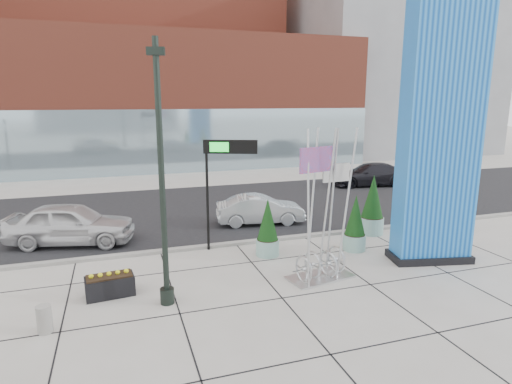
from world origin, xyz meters
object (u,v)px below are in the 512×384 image
object	(u,v)px
lamp_post	(163,202)
public_art_sculpture	(322,240)
overhead_street_sign	(225,155)
car_white_west	(71,224)
car_silver_mid	(260,210)
concrete_bollard	(44,319)
blue_pylon	(440,135)

from	to	relation	value
lamp_post	public_art_sculpture	bearing A→B (deg)	2.90
overhead_street_sign	car_white_west	xyz separation A→B (m)	(-5.83, 2.38, -2.82)
public_art_sculpture	overhead_street_sign	bearing A→B (deg)	109.42
public_art_sculpture	car_silver_mid	bearing A→B (deg)	78.29
concrete_bollard	overhead_street_sign	xyz separation A→B (m)	(5.89, 4.69, 3.31)
car_white_west	blue_pylon	bearing A→B (deg)	-101.32
concrete_bollard	lamp_post	bearing A→B (deg)	11.52
lamp_post	public_art_sculpture	world-z (taller)	lamp_post
public_art_sculpture	car_silver_mid	size ratio (longest dim) A/B	1.20
car_white_west	car_silver_mid	xyz separation A→B (m)	(8.16, 0.35, -0.17)
car_silver_mid	blue_pylon	bearing A→B (deg)	-136.87
blue_pylon	lamp_post	world-z (taller)	blue_pylon
lamp_post	car_white_west	distance (m)	7.43
overhead_street_sign	blue_pylon	bearing A→B (deg)	-6.34
car_white_west	overhead_street_sign	bearing A→B (deg)	-98.00
lamp_post	car_silver_mid	world-z (taller)	lamp_post
lamp_post	overhead_street_sign	size ratio (longest dim) A/B	1.71
blue_pylon	public_art_sculpture	bearing A→B (deg)	-164.92
blue_pylon	lamp_post	bearing A→B (deg)	-164.87
car_white_west	car_silver_mid	size ratio (longest dim) A/B	1.21
blue_pylon	concrete_bollard	size ratio (longest dim) A/B	13.12
lamp_post	blue_pylon	bearing A→B (deg)	2.85
blue_pylon	car_silver_mid	xyz separation A→B (m)	(-4.35, 6.31, -3.86)
blue_pylon	concrete_bollard	xyz separation A→B (m)	(-12.57, -1.10, -4.17)
public_art_sculpture	lamp_post	bearing A→B (deg)	172.32
public_art_sculpture	concrete_bollard	distance (m)	8.19
overhead_street_sign	car_silver_mid	xyz separation A→B (m)	(2.32, 2.73, -2.99)
overhead_street_sign	car_white_west	world-z (taller)	overhead_street_sign
blue_pylon	public_art_sculpture	world-z (taller)	blue_pylon
public_art_sculpture	car_white_west	world-z (taller)	public_art_sculpture
blue_pylon	overhead_street_sign	xyz separation A→B (m)	(-6.67, 3.58, -0.87)
lamp_post	public_art_sculpture	size ratio (longest dim) A/B	1.49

